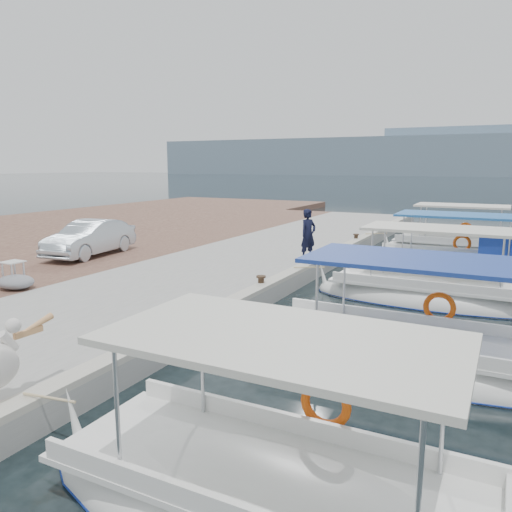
{
  "coord_description": "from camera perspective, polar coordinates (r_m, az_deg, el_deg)",
  "views": [
    {
      "loc": [
        5.93,
        -11.18,
        4.01
      ],
      "look_at": [
        -1.0,
        2.46,
        1.2
      ],
      "focal_mm": 35.0,
      "sensor_mm": 36.0,
      "label": 1
    }
  ],
  "objects": [
    {
      "name": "fishing_caique_a",
      "position": [
        6.41,
        1.46,
        -26.85
      ],
      "size": [
        6.32,
        2.28,
        2.83
      ],
      "color": "white",
      "rests_on": "ground"
    },
    {
      "name": "concrete_quay",
      "position": [
        18.86,
        -1.91,
        -1.1
      ],
      "size": [
        6.0,
        40.0,
        0.5
      ],
      "primitive_type": "cube",
      "color": "gray",
      "rests_on": "ground"
    },
    {
      "name": "parked_car",
      "position": [
        20.5,
        -18.44,
        1.96
      ],
      "size": [
        1.96,
        4.32,
        1.37
      ],
      "primitive_type": "imported",
      "rotation": [
        0.0,
        0.0,
        0.12
      ],
      "color": "silver",
      "rests_on": "cobblestone_strip"
    },
    {
      "name": "tarp_bundle",
      "position": [
        15.86,
        -25.75,
        -2.69
      ],
      "size": [
        1.1,
        0.9,
        0.4
      ],
      "primitive_type": "ellipsoid",
      "color": "gray",
      "rests_on": "cobblestone_strip"
    },
    {
      "name": "fishing_caique_e",
      "position": [
        24.58,
        21.79,
        0.56
      ],
      "size": [
        6.57,
        2.3,
        2.83
      ],
      "color": "white",
      "rests_on": "ground"
    },
    {
      "name": "ground",
      "position": [
        13.27,
        -0.96,
        -7.17
      ],
      "size": [
        400.0,
        400.0,
        0.0
      ],
      "primitive_type": "plane",
      "color": "black",
      "rests_on": "ground"
    },
    {
      "name": "folding_table",
      "position": [
        16.21,
        -26.02,
        -1.28
      ],
      "size": [
        0.55,
        0.55,
        0.73
      ],
      "color": "silver",
      "rests_on": "cobblestone_strip"
    },
    {
      "name": "fishing_caique_c",
      "position": [
        15.65,
        19.11,
        -4.56
      ],
      "size": [
        6.86,
        2.21,
        2.83
      ],
      "color": "white",
      "rests_on": "ground"
    },
    {
      "name": "fisherman",
      "position": [
        18.48,
        5.99,
        2.41
      ],
      "size": [
        0.7,
        0.82,
        1.91
      ],
      "primitive_type": "imported",
      "rotation": [
        0.0,
        0.0,
        1.15
      ],
      "color": "black",
      "rests_on": "concrete_quay"
    },
    {
      "name": "fishing_caique_b",
      "position": [
        10.66,
        17.57,
        -11.47
      ],
      "size": [
        7.78,
        2.45,
        2.83
      ],
      "color": "white",
      "rests_on": "ground"
    },
    {
      "name": "quay_curb",
      "position": [
        17.65,
        6.01,
        -0.92
      ],
      "size": [
        0.44,
        40.0,
        0.12
      ],
      "primitive_type": "cube",
      "color": "#ACA898",
      "rests_on": "concrete_quay"
    },
    {
      "name": "fishing_caique_d",
      "position": [
        19.97,
        21.52,
        -1.35
      ],
      "size": [
        7.05,
        2.46,
        2.83
      ],
      "color": "white",
      "rests_on": "ground"
    },
    {
      "name": "cobblestone_strip",
      "position": [
        21.68,
        -13.57,
        0.12
      ],
      "size": [
        4.0,
        40.0,
        0.5
      ],
      "primitive_type": "cube",
      "color": "brown",
      "rests_on": "ground"
    },
    {
      "name": "mooring_bollards",
      "position": [
        14.53,
        0.58,
        -2.78
      ],
      "size": [
        0.28,
        20.28,
        0.33
      ],
      "color": "black",
      "rests_on": "concrete_quay"
    }
  ]
}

